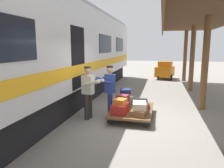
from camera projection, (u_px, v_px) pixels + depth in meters
ground_plane at (133, 119)px, 6.81m from camera, size 60.00×60.00×0.00m
platform_canopy at (219, 11)px, 5.72m from camera, size 3.20×18.05×3.56m
train_car at (37, 54)px, 7.20m from camera, size 3.02×19.86×4.00m
luggage_cart at (132, 110)px, 6.96m from camera, size 1.32×1.98×0.28m
suitcase_slate_roller at (123, 105)px, 7.00m from camera, size 0.46×0.66×0.25m
suitcase_brown_leather at (139, 112)px, 6.35m from camera, size 0.49×0.67×0.18m
suitcase_tan_vintage at (126, 101)px, 7.52m from camera, size 0.48×0.62×0.25m
suitcase_maroon_trunk at (141, 107)px, 6.87m from camera, size 0.46×0.59×0.18m
suitcase_black_hardshell at (142, 103)px, 7.39m from camera, size 0.43×0.58×0.19m
suitcase_red_plastic at (120, 109)px, 6.47m from camera, size 0.48×0.63×0.30m
suitcase_orange_carryall at (120, 102)px, 6.40m from camera, size 0.40×0.44×0.17m
suitcase_burgundy_valise at (123, 98)px, 6.98m from camera, size 0.42×0.43×0.21m
suitcase_teal_softside at (125, 96)px, 7.48m from camera, size 0.34×0.47×0.15m
suitcase_navy_fabric at (125, 91)px, 7.46m from camera, size 0.45×0.49×0.16m
suitcase_cream_canvas at (139, 106)px, 6.34m from camera, size 0.45×0.57×0.20m
porter_in_overalls at (109, 89)px, 6.96m from camera, size 0.72×0.54×1.70m
porter_by_door at (89, 91)px, 6.72m from camera, size 0.71×0.50×1.70m
baggage_tug at (165, 70)px, 15.29m from camera, size 1.45×1.90×1.30m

